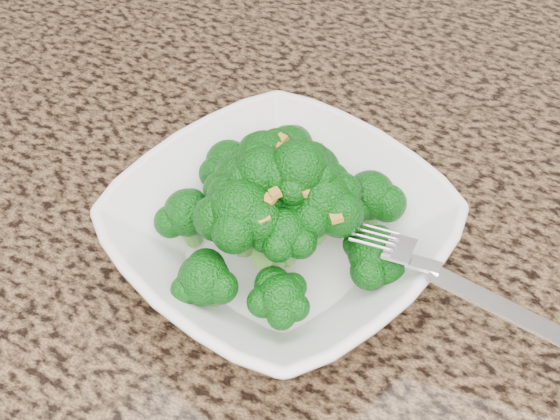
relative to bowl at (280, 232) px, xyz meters
The scene contains 5 objects.
granite_counter 0.14m from the bowl, 44.00° to the left, with size 1.64×1.04×0.03m, color brown.
bowl is the anchor object (origin of this frame).
broccoli_pile 0.06m from the bowl, 45.00° to the right, with size 0.19×0.19×0.07m, color #09570C, non-canonical shape.
garlic_topping 0.10m from the bowl, 45.00° to the right, with size 0.12×0.12×0.01m, color gold, non-canonical shape.
fork 0.11m from the bowl, ahead, with size 0.17×0.03×0.01m, color silver, non-canonical shape.
Camera 1 is at (0.06, -0.07, 1.30)m, focal length 45.00 mm.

